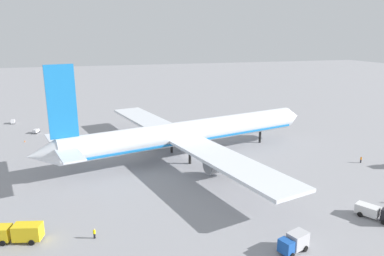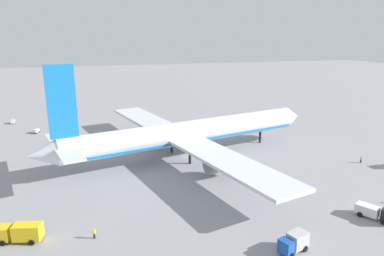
% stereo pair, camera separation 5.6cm
% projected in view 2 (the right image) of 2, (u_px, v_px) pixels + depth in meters
% --- Properties ---
extents(ground_plane, '(600.00, 600.00, 0.00)m').
position_uv_depth(ground_plane, '(192.00, 156.00, 94.64)').
color(ground_plane, gray).
extents(airliner, '(77.48, 80.34, 25.35)m').
position_uv_depth(airliner, '(187.00, 133.00, 92.24)').
color(airliner, silver).
rests_on(airliner, ground).
extents(service_truck_1, '(5.22, 3.57, 2.81)m').
position_uv_depth(service_truck_1, '(294.00, 242.00, 52.45)').
color(service_truck_1, '#194CA5').
rests_on(service_truck_1, ground).
extents(service_truck_3, '(7.13, 3.88, 2.88)m').
position_uv_depth(service_truck_3, '(20.00, 232.00, 54.99)').
color(service_truck_3, yellow).
rests_on(service_truck_3, ground).
extents(service_truck_4, '(4.85, 6.42, 2.52)m').
position_uv_depth(service_truck_4, '(375.00, 212.00, 61.85)').
color(service_truck_4, black).
rests_on(service_truck_4, ground).
extents(baggage_cart_0, '(1.68, 3.33, 1.40)m').
position_uv_depth(baggage_cart_0, '(13.00, 121.00, 128.69)').
color(baggage_cart_0, gray).
rests_on(baggage_cart_0, ground).
extents(baggage_cart_1, '(2.35, 3.44, 1.25)m').
position_uv_depth(baggage_cart_1, '(36.00, 131.00, 116.21)').
color(baggage_cart_1, '#595B60').
rests_on(baggage_cart_1, ground).
extents(ground_worker_2, '(0.46, 0.46, 1.63)m').
position_uv_depth(ground_worker_2, '(361.00, 160.00, 89.16)').
color(ground_worker_2, black).
rests_on(ground_worker_2, ground).
extents(ground_worker_4, '(0.47, 0.47, 1.68)m').
position_uv_depth(ground_worker_4, '(94.00, 233.00, 56.01)').
color(ground_worker_4, black).
rests_on(ground_worker_4, ground).
extents(traffic_cone_0, '(0.36, 0.36, 0.55)m').
position_uv_depth(traffic_cone_0, '(45.00, 148.00, 100.43)').
color(traffic_cone_0, orange).
rests_on(traffic_cone_0, ground).
extents(traffic_cone_1, '(0.36, 0.36, 0.55)m').
position_uv_depth(traffic_cone_1, '(263.00, 121.00, 130.88)').
color(traffic_cone_1, orange).
rests_on(traffic_cone_1, ground).
extents(traffic_cone_2, '(0.36, 0.36, 0.55)m').
position_uv_depth(traffic_cone_2, '(25.00, 141.00, 106.67)').
color(traffic_cone_2, orange).
rests_on(traffic_cone_2, ground).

